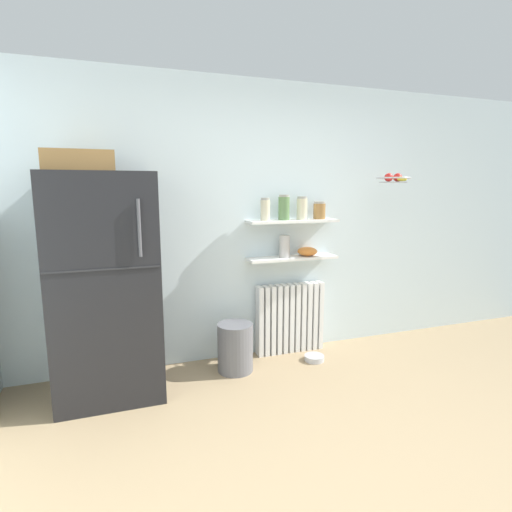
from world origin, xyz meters
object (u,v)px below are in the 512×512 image
(trash_bin, at_px, (235,347))
(pet_food_bowl, at_px, (314,358))
(storage_jar_2, at_px, (302,208))
(hanging_fruit_basket, at_px, (394,179))
(radiator, at_px, (290,318))
(vase, at_px, (285,246))
(storage_jar_0, at_px, (265,209))
(shelf_bowl, at_px, (307,251))
(refrigerator, at_px, (106,283))
(storage_jar_1, at_px, (284,208))
(storage_jar_3, at_px, (319,210))

(trash_bin, xyz_separation_m, pet_food_bowl, (0.77, -0.05, -0.19))
(storage_jar_2, bearing_deg, hanging_fruit_basket, -17.93)
(radiator, xyz_separation_m, trash_bin, (-0.64, -0.24, -0.13))
(vase, distance_m, trash_bin, 1.04)
(storage_jar_0, distance_m, shelf_bowl, 0.60)
(hanging_fruit_basket, bearing_deg, refrigerator, 179.35)
(storage_jar_2, bearing_deg, trash_bin, -164.02)
(refrigerator, bearing_deg, storage_jar_0, 9.56)
(storage_jar_1, distance_m, hanging_fruit_basket, 1.08)
(trash_bin, bearing_deg, storage_jar_3, 12.86)
(storage_jar_2, bearing_deg, radiator, 162.14)
(shelf_bowl, distance_m, hanging_fruit_basket, 1.06)
(storage_jar_0, xyz_separation_m, pet_food_bowl, (0.41, -0.25, -1.40))
(storage_jar_1, relative_size, pet_food_bowl, 1.25)
(radiator, relative_size, shelf_bowl, 3.59)
(storage_jar_2, height_order, hanging_fruit_basket, hanging_fruit_basket)
(radiator, bearing_deg, refrigerator, -171.00)
(refrigerator, bearing_deg, pet_food_bowl, -0.57)
(storage_jar_1, xyz_separation_m, storage_jar_3, (0.37, 0.00, -0.03))
(radiator, height_order, hanging_fruit_basket, hanging_fruit_basket)
(pet_food_bowl, xyz_separation_m, hanging_fruit_basket, (0.79, -0.01, 1.68))
(radiator, bearing_deg, trash_bin, -159.44)
(trash_bin, bearing_deg, pet_food_bowl, -3.36)
(storage_jar_0, relative_size, hanging_fruit_basket, 0.65)
(refrigerator, distance_m, vase, 1.63)
(radiator, xyz_separation_m, pet_food_bowl, (0.13, -0.28, -0.32))
(storage_jar_0, height_order, hanging_fruit_basket, hanging_fruit_basket)
(storage_jar_2, height_order, trash_bin, storage_jar_2)
(storage_jar_0, relative_size, pet_food_bowl, 1.11)
(vase, distance_m, hanging_fruit_basket, 1.21)
(radiator, relative_size, hanging_fruit_basket, 2.17)
(refrigerator, xyz_separation_m, storage_jar_3, (1.96, 0.24, 0.51))
(refrigerator, xyz_separation_m, radiator, (1.68, 0.27, -0.55))
(vase, height_order, shelf_bowl, vase)
(trash_bin, xyz_separation_m, hanging_fruit_basket, (1.55, -0.06, 1.49))
(storage_jar_0, distance_m, storage_jar_2, 0.37)
(storage_jar_0, distance_m, storage_jar_1, 0.19)
(pet_food_bowl, bearing_deg, radiator, 114.53)
(refrigerator, relative_size, hanging_fruit_basket, 5.90)
(storage_jar_2, relative_size, trash_bin, 0.50)
(radiator, height_order, trash_bin, radiator)
(radiator, distance_m, storage_jar_2, 1.09)
(storage_jar_0, xyz_separation_m, shelf_bowl, (0.44, 0.00, -0.41))
(pet_food_bowl, distance_m, hanging_fruit_basket, 1.86)
(radiator, distance_m, vase, 0.73)
(shelf_bowl, bearing_deg, refrigerator, -172.69)
(refrigerator, relative_size, vase, 9.05)
(refrigerator, height_order, shelf_bowl, refrigerator)
(radiator, xyz_separation_m, shelf_bowl, (0.16, -0.03, 0.67))
(storage_jar_3, distance_m, pet_food_bowl, 1.42)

